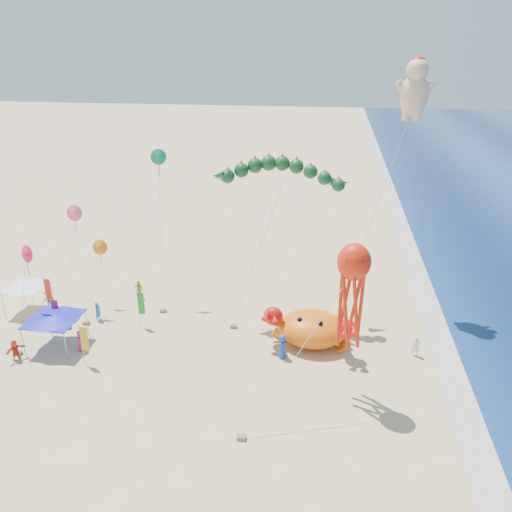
{
  "coord_description": "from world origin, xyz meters",
  "views": [
    {
      "loc": [
        3.15,
        -31.15,
        20.66
      ],
      "look_at": [
        -2.0,
        2.0,
        6.5
      ],
      "focal_mm": 35.0,
      "sensor_mm": 36.0,
      "label": 1
    }
  ],
  "objects_px": {
    "crab_inflatable": "(312,328)",
    "dragon_kite": "(280,177)",
    "cherub_kite": "(415,88)",
    "canopy_blue": "(53,316)",
    "canopy_white": "(26,285)",
    "octopus_kite": "(352,288)"
  },
  "relations": [
    {
      "from": "canopy_white",
      "to": "crab_inflatable",
      "type": "bearing_deg",
      "value": -3.43
    },
    {
      "from": "crab_inflatable",
      "to": "cherub_kite",
      "type": "distance_m",
      "value": 19.65
    },
    {
      "from": "cherub_kite",
      "to": "canopy_white",
      "type": "relative_size",
      "value": 6.03
    },
    {
      "from": "crab_inflatable",
      "to": "cherub_kite",
      "type": "bearing_deg",
      "value": 52.54
    },
    {
      "from": "dragon_kite",
      "to": "octopus_kite",
      "type": "height_order",
      "value": "dragon_kite"
    },
    {
      "from": "dragon_kite",
      "to": "canopy_blue",
      "type": "bearing_deg",
      "value": -153.95
    },
    {
      "from": "cherub_kite",
      "to": "crab_inflatable",
      "type": "bearing_deg",
      "value": -127.46
    },
    {
      "from": "crab_inflatable",
      "to": "canopy_white",
      "type": "height_order",
      "value": "crab_inflatable"
    },
    {
      "from": "canopy_blue",
      "to": "canopy_white",
      "type": "bearing_deg",
      "value": 137.87
    },
    {
      "from": "crab_inflatable",
      "to": "dragon_kite",
      "type": "distance_m",
      "value": 11.6
    },
    {
      "from": "dragon_kite",
      "to": "octopus_kite",
      "type": "relative_size",
      "value": 1.23
    },
    {
      "from": "canopy_white",
      "to": "dragon_kite",
      "type": "bearing_deg",
      "value": 8.51
    },
    {
      "from": "canopy_white",
      "to": "octopus_kite",
      "type": "bearing_deg",
      "value": -14.55
    },
    {
      "from": "crab_inflatable",
      "to": "canopy_blue",
      "type": "height_order",
      "value": "crab_inflatable"
    },
    {
      "from": "dragon_kite",
      "to": "cherub_kite",
      "type": "height_order",
      "value": "cherub_kite"
    },
    {
      "from": "cherub_kite",
      "to": "canopy_blue",
      "type": "distance_m",
      "value": 31.79
    },
    {
      "from": "crab_inflatable",
      "to": "cherub_kite",
      "type": "relative_size",
      "value": 0.35
    },
    {
      "from": "dragon_kite",
      "to": "canopy_white",
      "type": "distance_m",
      "value": 22.83
    },
    {
      "from": "cherub_kite",
      "to": "canopy_white",
      "type": "xyz_separation_m",
      "value": [
        -30.32,
        -7.15,
        -15.31
      ]
    },
    {
      "from": "crab_inflatable",
      "to": "octopus_kite",
      "type": "xyz_separation_m",
      "value": [
        2.33,
        -5.34,
        6.14
      ]
    },
    {
      "from": "cherub_kite",
      "to": "canopy_white",
      "type": "bearing_deg",
      "value": -166.74
    },
    {
      "from": "dragon_kite",
      "to": "canopy_blue",
      "type": "height_order",
      "value": "dragon_kite"
    }
  ]
}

